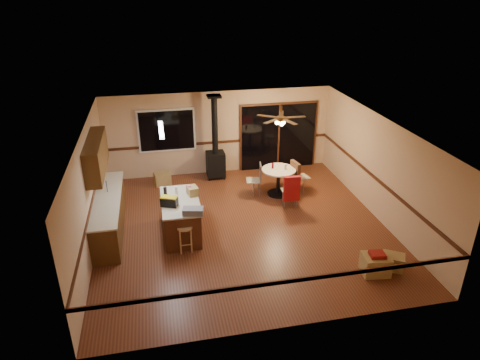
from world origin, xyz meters
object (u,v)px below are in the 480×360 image
object	(u,v)px
chair_left	(257,176)
box_corner_a	(376,264)
bar_stool	(185,239)
dining_table	(278,177)
kitchen_island	(181,217)
chair_near	(291,188)
box_under_window	(162,179)
wood_stove	(215,156)
toolbox_grey	(193,211)
toolbox_black	(169,202)
chair_right	(296,173)
blue_bucket	(191,242)
box_corner_b	(394,262)

from	to	relation	value
chair_left	box_corner_a	size ratio (longest dim) A/B	0.93
bar_stool	dining_table	xyz separation A→B (m)	(2.84, 2.31, 0.22)
kitchen_island	chair_left	world-z (taller)	chair_left
dining_table	box_corner_a	size ratio (longest dim) A/B	1.74
chair_near	box_under_window	bearing A→B (deg)	146.29
bar_stool	dining_table	world-z (taller)	dining_table
wood_stove	toolbox_grey	xyz separation A→B (m)	(-1.06, -3.75, 0.24)
kitchen_island	chair_left	bearing A→B (deg)	35.77
chair_left	chair_near	world-z (taller)	same
box_corner_a	dining_table	bearing A→B (deg)	103.86
kitchen_island	dining_table	distance (m)	3.26
bar_stool	chair_left	bearing A→B (deg)	46.81
dining_table	chair_near	bearing A→B (deg)	-83.73
toolbox_black	dining_table	bearing A→B (deg)	29.60
bar_stool	chair_right	bearing A→B (deg)	34.70
toolbox_black	dining_table	world-z (taller)	toolbox_black
kitchen_island	dining_table	bearing A→B (deg)	28.47
wood_stove	chair_right	distance (m)	2.56
box_under_window	wood_stove	bearing A→B (deg)	5.77
toolbox_grey	box_under_window	distance (m)	3.72
toolbox_black	blue_bucket	distance (m)	1.05
box_corner_a	kitchen_island	bearing A→B (deg)	148.24
chair_left	chair_near	bearing A→B (deg)	-54.30
bar_stool	chair_right	xyz separation A→B (m)	(3.36, 2.33, 0.28)
dining_table	box_under_window	world-z (taller)	dining_table
toolbox_black	box_corner_b	bearing A→B (deg)	-24.77
blue_bucket	box_under_window	bearing A→B (deg)	98.24
box_under_window	box_corner_a	xyz separation A→B (m)	(4.19, -5.26, 0.02)
box_corner_b	toolbox_black	bearing A→B (deg)	155.23
kitchen_island	blue_bucket	bearing A→B (deg)	-75.53
bar_stool	wood_stove	bearing A→B (deg)	71.51
box_corner_b	wood_stove	bearing A→B (deg)	119.19
dining_table	box_corner_b	size ratio (longest dim) A/B	2.36
box_corner_a	box_corner_b	world-z (taller)	box_corner_a
kitchen_island	dining_table	size ratio (longest dim) A/B	1.75
toolbox_black	chair_near	size ratio (longest dim) A/B	0.53
kitchen_island	box_corner_b	world-z (taller)	kitchen_island
toolbox_black	chair_left	world-z (taller)	toolbox_black
dining_table	box_corner_a	xyz separation A→B (m)	(0.97, -3.93, -0.32)
blue_bucket	wood_stove	bearing A→B (deg)	72.76
box_corner_b	dining_table	bearing A→B (deg)	110.26
kitchen_island	chair_near	size ratio (longest dim) A/B	2.40
box_corner_a	toolbox_grey	bearing A→B (deg)	155.05
wood_stove	bar_stool	size ratio (longest dim) A/B	3.98
chair_near	chair_left	bearing A→B (deg)	125.70
box_under_window	chair_left	bearing A→B (deg)	-25.43
toolbox_grey	box_corner_b	distance (m)	4.45
box_under_window	box_corner_b	world-z (taller)	box_under_window
box_under_window	kitchen_island	bearing A→B (deg)	-83.13
wood_stove	toolbox_grey	distance (m)	3.91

